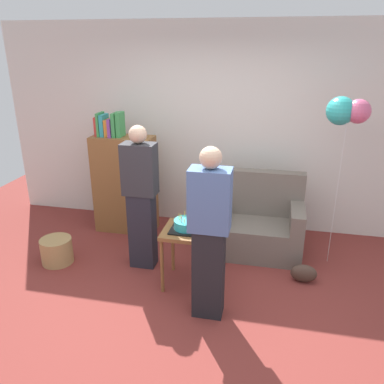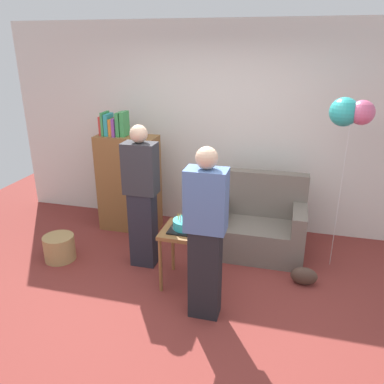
{
  "view_description": "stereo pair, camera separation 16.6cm",
  "coord_description": "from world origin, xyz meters",
  "px_view_note": "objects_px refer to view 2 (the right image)",
  "views": [
    {
      "loc": [
        0.76,
        -3.03,
        2.4
      ],
      "look_at": [
        -0.06,
        0.68,
        0.95
      ],
      "focal_mm": 36.28,
      "sensor_mm": 36.0,
      "label": 1
    },
    {
      "loc": [
        0.92,
        -3.0,
        2.4
      ],
      "look_at": [
        -0.06,
        0.68,
        0.95
      ],
      "focal_mm": 36.28,
      "sensor_mm": 36.0,
      "label": 2
    }
  ],
  "objects_px": {
    "handbag": "(304,276)",
    "balloon_bunch": "(351,112)",
    "person_holding_cake": "(206,235)",
    "side_table": "(186,238)",
    "wicker_basket": "(59,248)",
    "birthday_cake": "(186,225)",
    "person_blowing_candles": "(142,197)",
    "couch": "(258,226)",
    "bookshelf": "(129,181)"
  },
  "relations": [
    {
      "from": "person_holding_cake",
      "to": "handbag",
      "type": "height_order",
      "value": "person_holding_cake"
    },
    {
      "from": "wicker_basket",
      "to": "handbag",
      "type": "xyz_separation_m",
      "value": [
        2.8,
        0.2,
        -0.05
      ]
    },
    {
      "from": "side_table",
      "to": "birthday_cake",
      "type": "distance_m",
      "value": 0.15
    },
    {
      "from": "person_holding_cake",
      "to": "balloon_bunch",
      "type": "distance_m",
      "value": 2.0
    },
    {
      "from": "person_blowing_candles",
      "to": "wicker_basket",
      "type": "bearing_deg",
      "value": -171.89
    },
    {
      "from": "person_blowing_candles",
      "to": "person_holding_cake",
      "type": "bearing_deg",
      "value": -40.28
    },
    {
      "from": "couch",
      "to": "handbag",
      "type": "height_order",
      "value": "couch"
    },
    {
      "from": "wicker_basket",
      "to": "bookshelf",
      "type": "bearing_deg",
      "value": 65.01
    },
    {
      "from": "handbag",
      "to": "balloon_bunch",
      "type": "distance_m",
      "value": 1.77
    },
    {
      "from": "side_table",
      "to": "wicker_basket",
      "type": "distance_m",
      "value": 1.63
    },
    {
      "from": "person_blowing_candles",
      "to": "person_holding_cake",
      "type": "distance_m",
      "value": 1.13
    },
    {
      "from": "birthday_cake",
      "to": "handbag",
      "type": "relative_size",
      "value": 1.14
    },
    {
      "from": "person_holding_cake",
      "to": "person_blowing_candles",
      "type": "bearing_deg",
      "value": -44.95
    },
    {
      "from": "person_blowing_candles",
      "to": "wicker_basket",
      "type": "height_order",
      "value": "person_blowing_candles"
    },
    {
      "from": "birthday_cake",
      "to": "side_table",
      "type": "bearing_deg",
      "value": -16.79
    },
    {
      "from": "balloon_bunch",
      "to": "person_holding_cake",
      "type": "bearing_deg",
      "value": -133.15
    },
    {
      "from": "birthday_cake",
      "to": "person_holding_cake",
      "type": "height_order",
      "value": "person_holding_cake"
    },
    {
      "from": "handbag",
      "to": "balloon_bunch",
      "type": "height_order",
      "value": "balloon_bunch"
    },
    {
      "from": "wicker_basket",
      "to": "birthday_cake",
      "type": "bearing_deg",
      "value": -3.01
    },
    {
      "from": "person_holding_cake",
      "to": "couch",
      "type": "bearing_deg",
      "value": -111.15
    },
    {
      "from": "balloon_bunch",
      "to": "wicker_basket",
      "type": "bearing_deg",
      "value": -166.12
    },
    {
      "from": "side_table",
      "to": "person_blowing_candles",
      "type": "bearing_deg",
      "value": 155.8
    },
    {
      "from": "person_holding_cake",
      "to": "birthday_cake",
      "type": "bearing_deg",
      "value": -61.68
    },
    {
      "from": "wicker_basket",
      "to": "handbag",
      "type": "height_order",
      "value": "wicker_basket"
    },
    {
      "from": "wicker_basket",
      "to": "balloon_bunch",
      "type": "xyz_separation_m",
      "value": [
        3.1,
        0.77,
        1.6
      ]
    },
    {
      "from": "birthday_cake",
      "to": "balloon_bunch",
      "type": "xyz_separation_m",
      "value": [
        1.52,
        0.85,
        1.07
      ]
    },
    {
      "from": "handbag",
      "to": "wicker_basket",
      "type": "bearing_deg",
      "value": -175.83
    },
    {
      "from": "birthday_cake",
      "to": "wicker_basket",
      "type": "xyz_separation_m",
      "value": [
        -1.58,
        0.08,
        -0.53
      ]
    },
    {
      "from": "couch",
      "to": "wicker_basket",
      "type": "height_order",
      "value": "couch"
    },
    {
      "from": "person_holding_cake",
      "to": "handbag",
      "type": "relative_size",
      "value": 5.82
    },
    {
      "from": "balloon_bunch",
      "to": "person_blowing_candles",
      "type": "bearing_deg",
      "value": -164.22
    },
    {
      "from": "person_blowing_candles",
      "to": "wicker_basket",
      "type": "xyz_separation_m",
      "value": [
        -1.01,
        -0.17,
        -0.68
      ]
    },
    {
      "from": "couch",
      "to": "bookshelf",
      "type": "xyz_separation_m",
      "value": [
        -1.77,
        0.2,
        0.34
      ]
    },
    {
      "from": "couch",
      "to": "side_table",
      "type": "height_order",
      "value": "couch"
    },
    {
      "from": "person_blowing_candles",
      "to": "handbag",
      "type": "bearing_deg",
      "value": -0.78
    },
    {
      "from": "side_table",
      "to": "person_holding_cake",
      "type": "bearing_deg",
      "value": -55.28
    },
    {
      "from": "birthday_cake",
      "to": "bookshelf",
      "type": "bearing_deg",
      "value": 135.21
    },
    {
      "from": "couch",
      "to": "birthday_cake",
      "type": "bearing_deg",
      "value": -126.47
    },
    {
      "from": "couch",
      "to": "wicker_basket",
      "type": "distance_m",
      "value": 2.39
    },
    {
      "from": "handbag",
      "to": "couch",
      "type": "bearing_deg",
      "value": 132.72
    },
    {
      "from": "handbag",
      "to": "balloon_bunch",
      "type": "relative_size",
      "value": 0.15
    },
    {
      "from": "side_table",
      "to": "balloon_bunch",
      "type": "relative_size",
      "value": 0.33
    },
    {
      "from": "couch",
      "to": "birthday_cake",
      "type": "relative_size",
      "value": 3.44
    },
    {
      "from": "wicker_basket",
      "to": "handbag",
      "type": "bearing_deg",
      "value": 4.17
    },
    {
      "from": "birthday_cake",
      "to": "handbag",
      "type": "xyz_separation_m",
      "value": [
        1.22,
        0.29,
        -0.58
      ]
    },
    {
      "from": "birthday_cake",
      "to": "person_blowing_candles",
      "type": "height_order",
      "value": "person_blowing_candles"
    },
    {
      "from": "bookshelf",
      "to": "balloon_bunch",
      "type": "height_order",
      "value": "balloon_bunch"
    },
    {
      "from": "wicker_basket",
      "to": "handbag",
      "type": "relative_size",
      "value": 1.29
    },
    {
      "from": "bookshelf",
      "to": "wicker_basket",
      "type": "distance_m",
      "value": 1.24
    },
    {
      "from": "couch",
      "to": "bookshelf",
      "type": "height_order",
      "value": "bookshelf"
    }
  ]
}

